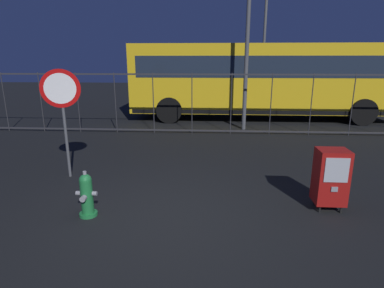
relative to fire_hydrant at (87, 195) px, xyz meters
The scene contains 8 objects.
ground_plane 1.33m from the fire_hydrant, ahead, with size 60.00×60.00×0.00m, color black.
fire_hydrant is the anchor object (origin of this frame).
newspaper_box_primary 3.91m from the fire_hydrant, ahead, with size 0.48×0.42×1.02m.
stop_sign 2.33m from the fire_hydrant, 122.42° to the left, with size 0.71×0.31×2.23m.
fence_barrier 6.03m from the fire_hydrant, 77.68° to the left, with size 18.03×0.04×2.00m.
bus_near 9.79m from the fire_hydrant, 65.96° to the left, with size 10.50×2.79×3.00m.
street_light_near_left 8.18m from the fire_hydrant, 65.05° to the left, with size 0.32×0.32×6.98m.
street_light_near_right 13.45m from the fire_hydrant, 69.54° to the left, with size 0.32×0.32×7.79m.
Camera 1 is at (0.65, -4.30, 2.39)m, focal length 29.08 mm.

